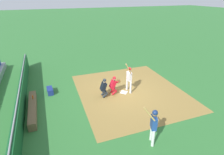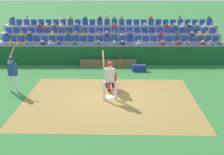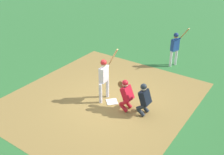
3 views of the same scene
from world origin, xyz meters
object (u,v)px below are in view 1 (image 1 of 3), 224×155
batter_at_plate (129,77)px  water_bottle_on_bench (33,97)px  dugout_bench (33,109)px  equipment_duffel_bag (50,91)px  catcher_crouching (114,84)px  home_plate_umpire (104,87)px  on_deck_batter (154,123)px  home_plate_marker (124,92)px

batter_at_plate → water_bottle_on_bench: 6.20m
dugout_bench → equipment_duffel_bag: (-1.88, 1.08, -0.03)m
catcher_crouching → home_plate_umpire: bearing=-82.4°
water_bottle_on_bench → on_deck_batter: 7.33m
batter_at_plate → water_bottle_on_bench: (-0.62, -6.14, -0.59)m
home_plate_umpire → dugout_bench: 4.43m
dugout_bench → water_bottle_on_bench: bearing=176.2°
home_plate_umpire → water_bottle_on_bench: bearing=-98.1°
catcher_crouching → equipment_duffel_bag: size_ratio=1.60×
equipment_duffel_bag → on_deck_batter: on_deck_batter is taller
home_plate_marker → on_deck_batter: (4.67, -0.76, 1.09)m
home_plate_umpire → dugout_bench: bearing=-88.0°
water_bottle_on_bench → equipment_duffel_bag: (-1.11, 1.03, -0.35)m
on_deck_batter → dugout_bench: bearing=-131.8°
catcher_crouching → home_plate_marker: bearing=81.2°
catcher_crouching → dugout_bench: bearing=-87.2°
catcher_crouching → home_plate_umpire: (0.10, -0.72, -0.01)m
dugout_bench → equipment_duffel_bag: dugout_bench is taller
home_plate_marker → home_plate_umpire: 1.59m
on_deck_batter → batter_at_plate: bearing=166.6°
catcher_crouching → dugout_bench: size_ratio=0.36×
catcher_crouching → on_deck_batter: 4.80m
catcher_crouching → home_plate_umpire: size_ratio=0.99×
dugout_bench → catcher_crouching: bearing=92.8°
equipment_duffel_bag → on_deck_batter: bearing=28.4°
batter_at_plate → dugout_bench: 6.26m
batter_at_plate → on_deck_batter: 4.81m
batter_at_plate → water_bottle_on_bench: batter_at_plate is taller
home_plate_marker → dugout_bench: dugout_bench is taller
on_deck_batter → home_plate_umpire: bearing=-171.8°
dugout_bench → equipment_duffel_bag: bearing=150.1°
home_plate_marker → on_deck_batter: 4.86m
batter_at_plate → catcher_crouching: 1.16m
dugout_bench → equipment_duffel_bag: 2.17m
catcher_crouching → equipment_duffel_bag: (-1.63, -4.03, -0.53)m
home_plate_umpire → batter_at_plate: bearing=89.8°
on_deck_batter → catcher_crouching: bearing=179.5°
catcher_crouching → on_deck_batter: size_ratio=0.61×
dugout_bench → home_plate_marker: bearing=91.4°
home_plate_marker → batter_at_plate: size_ratio=0.20×
batter_at_plate → dugout_bench: size_ratio=0.63×
batter_at_plate → home_plate_umpire: batter_at_plate is taller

